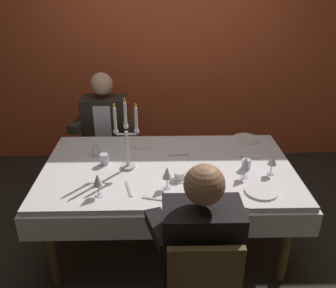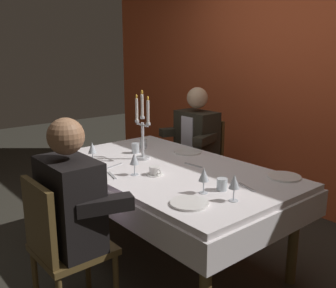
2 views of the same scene
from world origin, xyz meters
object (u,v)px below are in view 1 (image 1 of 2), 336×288
Objects in this scene: wine_glass_2 at (246,164)px; seated_diner_0 at (105,123)px; dining_table at (168,179)px; wine_glass_0 at (167,173)px; dinner_plate_1 at (261,191)px; wine_glass_1 at (272,160)px; wine_glass_3 at (98,181)px; dinner_plate_2 at (246,139)px; water_tumbler_2 at (96,151)px; coffee_cup_0 at (179,176)px; seated_diner_1 at (201,248)px; candelabra at (127,141)px; dinner_plate_0 at (143,143)px; water_tumbler_1 at (246,164)px; water_tumbler_0 at (104,159)px.

seated_diner_0 reaches higher than wine_glass_2.
wine_glass_0 is at bearing -92.56° from dining_table.
dinner_plate_1 is 0.29m from wine_glass_1.
wine_glass_2 is 1.00× the size of wine_glass_3.
dinner_plate_2 is 2.84× the size of water_tumbler_2.
coffee_cup_0 is at bearing -57.71° from seated_diner_0.
coffee_cup_0 is at bearing -174.91° from wine_glass_1.
seated_diner_1 is at bearing -38.85° from wine_glass_3.
wine_glass_2 reaches higher than dinner_plate_1.
candelabra is 0.98m from seated_diner_0.
dinner_plate_0 is at bearing 118.10° from dining_table.
candelabra is 0.91m from water_tumbler_1.
seated_diner_1 is (-0.54, -1.35, -0.01)m from dinner_plate_2.
water_tumbler_0 is at bearing 144.22° from wine_glass_0.
dinner_plate_0 is 1.33m from seated_diner_1.
water_tumbler_1 is (0.60, 0.25, -0.08)m from wine_glass_0.
seated_diner_1 is at bearing -66.69° from seated_diner_0.
dinner_plate_2 is at bearing 25.31° from candelabra.
dining_table is 0.62m from wine_glass_2.
wine_glass_3 is at bearing -170.09° from wine_glass_0.
water_tumbler_1 is 0.06× the size of seated_diner_1.
dinner_plate_0 reaches higher than dining_table.
seated_diner_0 is (-0.11, 0.84, -0.05)m from water_tumbler_0.
dinner_plate_2 is 1.05m from wine_glass_0.
seated_diner_0 is 1.93m from seated_diner_1.
water_tumbler_2 is at bearing 168.23° from water_tumbler_1.
wine_glass_1 is at bearing 51.80° from seated_diner_1.
dinner_plate_0 is at bearing 137.61° from dinner_plate_1.
dinner_plate_0 is 0.66m from coffee_cup_0.
seated_diner_0 is at bearing 134.45° from dinner_plate_1.
water_tumbler_2 reaches higher than dinner_plate_1.
wine_glass_0 is at bearing -35.78° from water_tumbler_0.
wine_glass_0 is 1.24× the size of coffee_cup_0.
seated_diner_1 is (0.37, -1.28, -0.01)m from dinner_plate_0.
dinner_plate_0 is 0.19× the size of seated_diner_0.
dinner_plate_2 is at bearing 46.77° from wine_glass_0.
dinner_plate_1 is 1.37× the size of wine_glass_3.
seated_diner_1 is at bearing -73.88° from dinner_plate_0.
water_tumbler_1 is at bearing 96.46° from dinner_plate_1.
wine_glass_2 is (-0.07, 0.19, 0.11)m from dinner_plate_1.
wine_glass_3 is (-0.46, -0.08, 0.00)m from wine_glass_0.
dinner_plate_2 is 1.26m from water_tumbler_0.
candelabra is 3.40× the size of wine_glass_3.
wine_glass_3 is 1.28m from seated_diner_0.
candelabra reaches higher than coffee_cup_0.
wine_glass_1 is at bearing -13.67° from water_tumbler_2.
water_tumbler_2 is at bearing 120.30° from water_tumbler_0.
dinner_plate_1 is at bearing -95.45° from dinner_plate_2.
wine_glass_3 is 0.13× the size of seated_diner_0.
dinner_plate_0 is 1.05× the size of dinner_plate_1.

